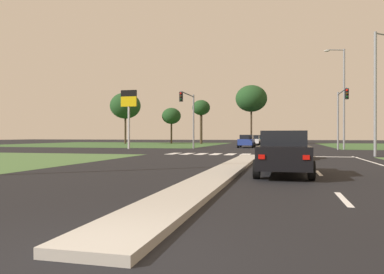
# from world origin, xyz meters

# --- Properties ---
(ground_plane) EXTENTS (200.00, 200.00, 0.00)m
(ground_plane) POSITION_xyz_m (0.00, 30.00, 0.00)
(ground_plane) COLOR black
(grass_verge_far_left) EXTENTS (35.00, 35.00, 0.01)m
(grass_verge_far_left) POSITION_xyz_m (-25.50, 54.50, 0.00)
(grass_verge_far_left) COLOR #385B2D
(grass_verge_far_left) RESTS_ON ground
(median_island_near) EXTENTS (1.20, 22.00, 0.14)m
(median_island_near) POSITION_xyz_m (0.00, 11.00, 0.07)
(median_island_near) COLOR #ADA89E
(median_island_near) RESTS_ON ground
(median_island_far) EXTENTS (1.20, 36.00, 0.14)m
(median_island_far) POSITION_xyz_m (0.00, 55.00, 0.07)
(median_island_far) COLOR gray
(median_island_far) RESTS_ON ground
(lane_dash_near) EXTENTS (0.14, 2.00, 0.01)m
(lane_dash_near) POSITION_xyz_m (3.50, 5.19, 0.01)
(lane_dash_near) COLOR silver
(lane_dash_near) RESTS_ON ground
(lane_dash_second) EXTENTS (0.14, 2.00, 0.01)m
(lane_dash_second) POSITION_xyz_m (3.50, 11.19, 0.01)
(lane_dash_second) COLOR silver
(lane_dash_second) RESTS_ON ground
(lane_dash_third) EXTENTS (0.14, 2.00, 0.01)m
(lane_dash_third) POSITION_xyz_m (3.50, 17.19, 0.01)
(lane_dash_third) COLOR silver
(lane_dash_third) RESTS_ON ground
(lane_dash_fourth) EXTENTS (0.14, 2.00, 0.01)m
(lane_dash_fourth) POSITION_xyz_m (3.50, 23.19, 0.01)
(lane_dash_fourth) COLOR silver
(lane_dash_fourth) RESTS_ON ground
(stop_bar_near) EXTENTS (6.40, 0.50, 0.01)m
(stop_bar_near) POSITION_xyz_m (3.80, 23.00, 0.01)
(stop_bar_near) COLOR silver
(stop_bar_near) RESTS_ON ground
(crosswalk_bar_near) EXTENTS (0.70, 2.80, 0.01)m
(crosswalk_bar_near) POSITION_xyz_m (-6.40, 24.80, 0.01)
(crosswalk_bar_near) COLOR silver
(crosswalk_bar_near) RESTS_ON ground
(crosswalk_bar_second) EXTENTS (0.70, 2.80, 0.01)m
(crosswalk_bar_second) POSITION_xyz_m (-5.25, 24.80, 0.01)
(crosswalk_bar_second) COLOR silver
(crosswalk_bar_second) RESTS_ON ground
(crosswalk_bar_third) EXTENTS (0.70, 2.80, 0.01)m
(crosswalk_bar_third) POSITION_xyz_m (-4.10, 24.80, 0.01)
(crosswalk_bar_third) COLOR silver
(crosswalk_bar_third) RESTS_ON ground
(crosswalk_bar_fourth) EXTENTS (0.70, 2.80, 0.01)m
(crosswalk_bar_fourth) POSITION_xyz_m (-2.95, 24.80, 0.01)
(crosswalk_bar_fourth) COLOR silver
(crosswalk_bar_fourth) RESTS_ON ground
(crosswalk_bar_fifth) EXTENTS (0.70, 2.80, 0.01)m
(crosswalk_bar_fifth) POSITION_xyz_m (-1.80, 24.80, 0.01)
(crosswalk_bar_fifth) COLOR silver
(crosswalk_bar_fifth) RESTS_ON ground
(crosswalk_bar_sixth) EXTENTS (0.70, 2.80, 0.01)m
(crosswalk_bar_sixth) POSITION_xyz_m (-0.65, 24.80, 0.01)
(crosswalk_bar_sixth) COLOR silver
(crosswalk_bar_sixth) RESTS_ON ground
(car_black_near) EXTENTS (1.96, 4.51, 1.60)m
(car_black_near) POSITION_xyz_m (2.20, 10.14, 0.82)
(car_black_near) COLOR black
(car_black_near) RESTS_ON ground
(car_blue_second) EXTENTS (1.94, 4.17, 1.56)m
(car_blue_second) POSITION_xyz_m (-2.21, 41.88, 0.80)
(car_blue_second) COLOR navy
(car_blue_second) RESTS_ON ground
(car_white_third) EXTENTS (1.98, 4.34, 1.48)m
(car_white_third) POSITION_xyz_m (-2.26, 54.20, 0.76)
(car_white_third) COLOR silver
(car_white_third) RESTS_ON ground
(car_grey_fourth) EXTENTS (2.00, 4.35, 1.48)m
(car_grey_fourth) POSITION_xyz_m (2.24, 20.38, 0.76)
(car_grey_fourth) COLOR slate
(car_grey_fourth) RESTS_ON ground
(car_teal_fifth) EXTENTS (1.99, 4.31, 1.57)m
(car_teal_fifth) POSITION_xyz_m (-2.18, 59.48, 0.80)
(car_teal_fifth) COLOR #19565B
(car_teal_fifth) RESTS_ON ground
(traffic_signal_far_right) EXTENTS (0.32, 5.71, 5.91)m
(traffic_signal_far_right) POSITION_xyz_m (7.60, 34.55, 4.12)
(traffic_signal_far_right) COLOR gray
(traffic_signal_far_right) RESTS_ON ground
(traffic_signal_far_left) EXTENTS (0.32, 5.55, 6.06)m
(traffic_signal_far_left) POSITION_xyz_m (-7.60, 34.64, 4.21)
(traffic_signal_far_left) COLOR gray
(traffic_signal_far_left) RESTS_ON ground
(street_lamp_second) EXTENTS (1.70, 1.34, 8.63)m
(street_lamp_second) POSITION_xyz_m (8.49, 24.30, 4.83)
(street_lamp_second) COLOR gray
(street_lamp_second) RESTS_ON ground
(street_lamp_third) EXTENTS (2.15, 0.79, 10.53)m
(street_lamp_third) POSITION_xyz_m (8.20, 37.72, 5.80)
(street_lamp_third) COLOR gray
(street_lamp_third) RESTS_ON ground
(pedestrian_at_median) EXTENTS (0.34, 0.34, 1.79)m
(pedestrian_at_median) POSITION_xyz_m (0.23, 38.25, 1.23)
(pedestrian_at_median) COLOR maroon
(pedestrian_at_median) RESTS_ON median_island_far
(fuel_price_totem) EXTENTS (1.80, 0.24, 6.45)m
(fuel_price_totem) POSITION_xyz_m (-14.31, 34.08, 4.73)
(fuel_price_totem) COLOR silver
(fuel_price_totem) RESTS_ON ground
(treeline_near) EXTENTS (5.55, 5.55, 9.29)m
(treeline_near) POSITION_xyz_m (-25.76, 58.73, 6.91)
(treeline_near) COLOR #423323
(treeline_near) RESTS_ON ground
(treeline_second) EXTENTS (3.53, 3.53, 6.65)m
(treeline_second) POSITION_xyz_m (-18.08, 62.22, 5.12)
(treeline_second) COLOR #423323
(treeline_second) RESTS_ON ground
(treeline_third) EXTENTS (3.23, 3.23, 7.94)m
(treeline_third) POSITION_xyz_m (-12.31, 61.79, 6.41)
(treeline_third) COLOR #423323
(treeline_third) RESTS_ON ground
(treeline_fourth) EXTENTS (5.47, 5.47, 10.30)m
(treeline_fourth) POSITION_xyz_m (-3.29, 61.58, 7.95)
(treeline_fourth) COLOR #423323
(treeline_fourth) RESTS_ON ground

